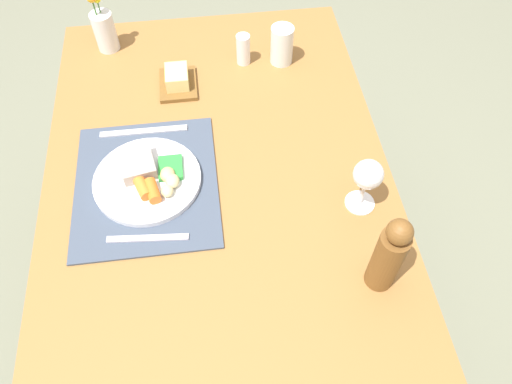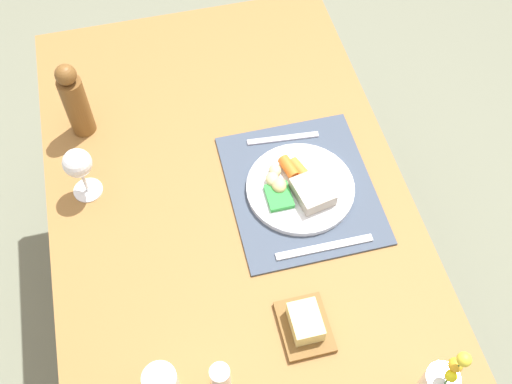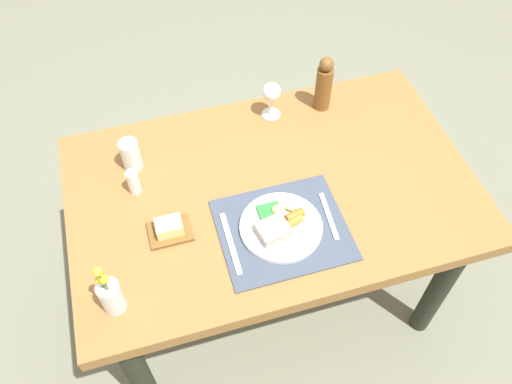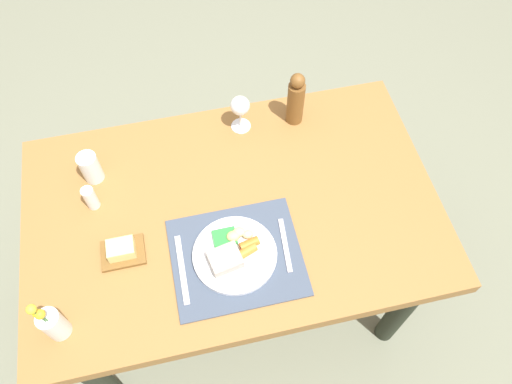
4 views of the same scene
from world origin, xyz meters
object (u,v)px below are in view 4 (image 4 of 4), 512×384
object	(u,v)px
butter_dish	(122,251)
dining_table	(234,224)
pepper_mill	(296,99)
wine_glass	(240,107)
knife	(285,245)
fork	(182,269)
salt_shaker	(91,198)
dinner_plate	(234,253)
flower_vase	(52,323)
water_tumbler	(91,169)

from	to	relation	value
butter_dish	dining_table	bearing A→B (deg)	13.20
pepper_mill	wine_glass	bearing A→B (deg)	177.28
pepper_mill	wine_glass	xyz separation A→B (m)	(-0.19, 0.01, -0.00)
wine_glass	knife	bearing A→B (deg)	-85.70
fork	salt_shaker	xyz separation A→B (m)	(-0.24, 0.28, 0.04)
pepper_mill	salt_shaker	distance (m)	0.74
dinner_plate	flower_vase	xyz separation A→B (m)	(-0.51, -0.12, 0.05)
knife	water_tumbler	xyz separation A→B (m)	(-0.55, 0.38, 0.04)
fork	knife	size ratio (longest dim) A/B	1.24
wine_glass	water_tumbler	bearing A→B (deg)	-168.73
fork	pepper_mill	size ratio (longest dim) A/B	1.02
flower_vase	dinner_plate	bearing A→B (deg)	12.66
fork	wine_glass	bearing A→B (deg)	61.07
salt_shaker	pepper_mill	bearing A→B (deg)	15.76
pepper_mill	water_tumbler	distance (m)	0.71
dinner_plate	salt_shaker	xyz separation A→B (m)	(-0.40, 0.27, 0.02)
salt_shaker	wine_glass	bearing A→B (deg)	21.94
wine_glass	fork	bearing A→B (deg)	-119.60
fork	butter_dish	distance (m)	0.19
water_tumbler	pepper_mill	bearing A→B (deg)	7.54
wine_glass	water_tumbler	world-z (taller)	wine_glass
salt_shaker	water_tumbler	size ratio (longest dim) A/B	0.81
fork	knife	world-z (taller)	same
knife	flower_vase	size ratio (longest dim) A/B	0.80
wine_glass	flower_vase	distance (m)	0.87
dinner_plate	butter_dish	world-z (taller)	dinner_plate
knife	pepper_mill	bearing A→B (deg)	76.91
water_tumbler	flower_vase	bearing A→B (deg)	-103.82
fork	knife	distance (m)	0.32
flower_vase	knife	bearing A→B (deg)	9.53
wine_glass	water_tumbler	distance (m)	0.52
dinner_plate	pepper_mill	world-z (taller)	pepper_mill
butter_dish	water_tumbler	world-z (taller)	water_tumbler
pepper_mill	water_tumbler	world-z (taller)	pepper_mill
salt_shaker	butter_dish	distance (m)	0.21
wine_glass	salt_shaker	xyz separation A→B (m)	(-0.52, -0.21, -0.06)
dinner_plate	wine_glass	distance (m)	0.50
pepper_mill	dinner_plate	bearing A→B (deg)	-123.44
butter_dish	flower_vase	distance (m)	0.28
knife	water_tumbler	distance (m)	0.67
water_tumbler	knife	bearing A→B (deg)	-34.75
fork	wine_glass	xyz separation A→B (m)	(0.28, 0.49, 0.09)
pepper_mill	water_tumbler	bearing A→B (deg)	-172.46
knife	flower_vase	world-z (taller)	flower_vase
dining_table	wine_glass	xyz separation A→B (m)	(0.09, 0.32, 0.21)
dining_table	salt_shaker	world-z (taller)	salt_shaker
dinner_plate	pepper_mill	distance (m)	0.57
dining_table	salt_shaker	bearing A→B (deg)	165.92
flower_vase	fork	bearing A→B (deg)	16.23
dining_table	salt_shaker	size ratio (longest dim) A/B	14.70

